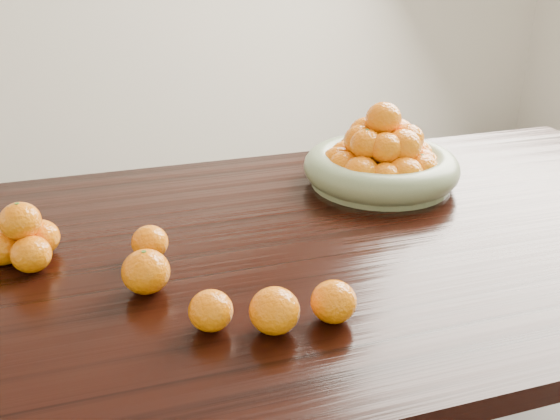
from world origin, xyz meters
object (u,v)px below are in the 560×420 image
object	(u,v)px
loose_orange_0	(146,272)
dining_table	(292,281)
fruit_bowl	(381,160)
orange_pyramid	(24,239)

from	to	relation	value
loose_orange_0	dining_table	bearing A→B (deg)	19.04
dining_table	fruit_bowl	world-z (taller)	fruit_bowl
loose_orange_0	fruit_bowl	bearing A→B (deg)	29.02
fruit_bowl	orange_pyramid	world-z (taller)	fruit_bowl
fruit_bowl	loose_orange_0	world-z (taller)	fruit_bowl
orange_pyramid	fruit_bowl	bearing A→B (deg)	11.39
dining_table	loose_orange_0	xyz separation A→B (m)	(-0.29, -0.10, 0.13)
dining_table	fruit_bowl	bearing A→B (deg)	37.29
fruit_bowl	loose_orange_0	xyz separation A→B (m)	(-0.59, -0.33, -0.02)
orange_pyramid	loose_orange_0	distance (m)	0.26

